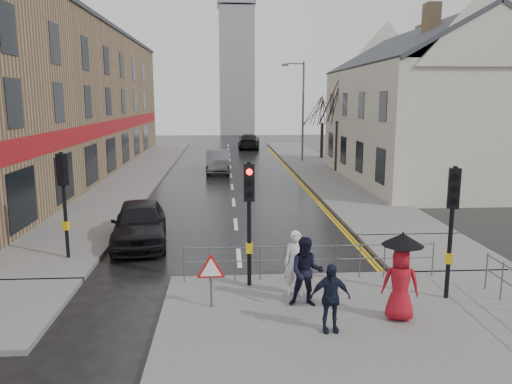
{
  "coord_description": "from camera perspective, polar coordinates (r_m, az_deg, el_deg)",
  "views": [
    {
      "loc": [
        -0.44,
        -12.75,
        5.16
      ],
      "look_at": [
        0.61,
        3.81,
        2.05
      ],
      "focal_mm": 35.0,
      "sensor_mm": 36.0,
      "label": 1
    }
  ],
  "objects": [
    {
      "name": "car_mid",
      "position": [
        35.7,
        -4.36,
        3.5
      ],
      "size": [
        1.65,
        4.68,
        1.54
      ],
      "primitive_type": "imported",
      "rotation": [
        0.0,
        0.0,
        0.01
      ],
      "color": "#4D4E52",
      "rests_on": "ground"
    },
    {
      "name": "right_pavement",
      "position": [
        38.72,
        6.72,
        2.96
      ],
      "size": [
        4.0,
        40.0,
        0.14
      ],
      "primitive_type": "cube",
      "color": "#605E5B",
      "rests_on": "ground"
    },
    {
      "name": "guard_railing_front",
      "position": [
        14.23,
        6.25,
        -7.06
      ],
      "size": [
        7.14,
        0.04,
        1.0
      ],
      "color": "#595B5E",
      "rests_on": "near_pavement"
    },
    {
      "name": "street_lamp",
      "position": [
        41.23,
        5.16,
        9.92
      ],
      "size": [
        1.83,
        0.25,
        8.0
      ],
      "color": "#595B5E",
      "rests_on": "right_pavement"
    },
    {
      "name": "pedestrian_a",
      "position": [
        13.01,
        4.58,
        -8.12
      ],
      "size": [
        0.67,
        0.48,
        1.7
      ],
      "primitive_type": "imported",
      "rotation": [
        0.0,
        0.0,
        -0.13
      ],
      "color": "silver",
      "rests_on": "near_pavement"
    },
    {
      "name": "traffic_signal_near_right",
      "position": [
        13.31,
        21.53,
        -1.86
      ],
      "size": [
        0.34,
        0.33,
        3.4
      ],
      "color": "black",
      "rests_on": "near_pavement"
    },
    {
      "name": "pedestrian_b",
      "position": [
        12.37,
        5.78,
        -9.07
      ],
      "size": [
        0.92,
        0.76,
        1.73
      ],
      "primitive_type": "imported",
      "rotation": [
        0.0,
        0.0,
        -0.14
      ],
      "color": "black",
      "rests_on": "near_pavement"
    },
    {
      "name": "tree_far",
      "position": [
        43.58,
        7.62,
        9.53
      ],
      "size": [
        2.4,
        2.4,
        5.64
      ],
      "color": "#2F211A",
      "rests_on": "right_pavement"
    },
    {
      "name": "near_pavement",
      "position": [
        11.1,
        15.56,
        -17.09
      ],
      "size": [
        10.0,
        9.0,
        0.14
      ],
      "primitive_type": "cube",
      "color": "#605E5B",
      "rests_on": "ground"
    },
    {
      "name": "car_far",
      "position": [
        52.62,
        -0.8,
        5.81
      ],
      "size": [
        2.59,
        5.48,
        1.55
      ],
      "primitive_type": "imported",
      "rotation": [
        0.0,
        0.0,
        3.06
      ],
      "color": "black",
      "rests_on": "ground"
    },
    {
      "name": "pedestrian_d",
      "position": [
        11.18,
        8.47,
        -11.87
      ],
      "size": [
        0.91,
        0.41,
        1.53
      ],
      "primitive_type": "imported",
      "rotation": [
        0.0,
        0.0,
        0.04
      ],
      "color": "black",
      "rests_on": "near_pavement"
    },
    {
      "name": "car_parked",
      "position": [
        18.39,
        -13.17,
        -3.45
      ],
      "size": [
        2.37,
        4.8,
        1.57
      ],
      "primitive_type": "imported",
      "rotation": [
        0.0,
        0.0,
        0.11
      ],
      "color": "black",
      "rests_on": "ground"
    },
    {
      "name": "church_tower",
      "position": [
        74.88,
        -2.22,
        13.52
      ],
      "size": [
        5.0,
        5.0,
        18.0
      ],
      "primitive_type": "cube",
      "color": "gray",
      "rests_on": "ground"
    },
    {
      "name": "traffic_signal_near_left",
      "position": [
        13.24,
        -0.79,
        -1.17
      ],
      "size": [
        0.28,
        0.27,
        3.4
      ],
      "color": "black",
      "rests_on": "near_pavement"
    },
    {
      "name": "pedestrian_with_umbrella",
      "position": [
        11.96,
        16.24,
        -8.87
      ],
      "size": [
        0.96,
        0.96,
        2.05
      ],
      "color": "#A2121E",
      "rests_on": "near_pavement"
    },
    {
      "name": "building_right_cream",
      "position": [
        33.18,
        18.63,
        9.39
      ],
      "size": [
        9.0,
        16.4,
        10.1
      ],
      "color": "beige",
      "rests_on": "ground"
    },
    {
      "name": "tree_near",
      "position": [
        35.65,
        9.38,
        10.42
      ],
      "size": [
        2.4,
        2.4,
        6.58
      ],
      "color": "#2F211A",
      "rests_on": "right_pavement"
    },
    {
      "name": "traffic_signal_far_left",
      "position": [
        16.76,
        -21.15,
        0.61
      ],
      "size": [
        0.34,
        0.33,
        3.4
      ],
      "color": "black",
      "rests_on": "left_pavement"
    },
    {
      "name": "ground",
      "position": [
        13.76,
        -1.57,
        -11.42
      ],
      "size": [
        120.0,
        120.0,
        0.0
      ],
      "primitive_type": "plane",
      "color": "black",
      "rests_on": "ground"
    },
    {
      "name": "warning_sign",
      "position": [
        12.26,
        -5.17,
        -9.07
      ],
      "size": [
        0.8,
        0.07,
        1.35
      ],
      "color": "#595B5E",
      "rests_on": "near_pavement"
    },
    {
      "name": "building_left_terrace",
      "position": [
        36.62,
        -22.38,
        9.56
      ],
      "size": [
        8.0,
        42.0,
        10.0
      ],
      "primitive_type": "cube",
      "color": "#927554",
      "rests_on": "ground"
    },
    {
      "name": "left_pavement",
      "position": [
        36.62,
        -13.15,
        2.32
      ],
      "size": [
        4.0,
        44.0,
        0.14
      ],
      "primitive_type": "cube",
      "color": "#605E5B",
      "rests_on": "ground"
    },
    {
      "name": "pavement_bridge_right",
      "position": [
        17.95,
        19.41,
        -6.49
      ],
      "size": [
        4.0,
        4.2,
        0.14
      ],
      "primitive_type": "cube",
      "color": "#605E5B",
      "rests_on": "ground"
    }
  ]
}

